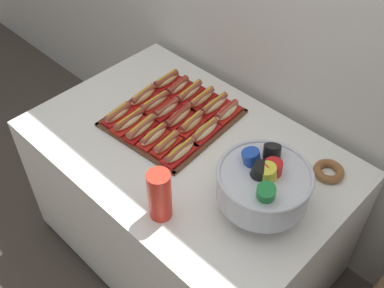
# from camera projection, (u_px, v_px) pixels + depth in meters

# --- Properties ---
(ground_plane) EXTENTS (10.00, 10.00, 0.00)m
(ground_plane) POSITION_uv_depth(u_px,v_px,m) (188.00, 247.00, 2.57)
(ground_plane) COLOR #4C4238
(buffet_table) EXTENTS (1.40, 0.93, 0.79)m
(buffet_table) POSITION_uv_depth(u_px,v_px,m) (187.00, 201.00, 2.28)
(buffet_table) COLOR white
(buffet_table) RESTS_ON ground_plane
(serving_tray) EXTENTS (0.52, 0.56, 0.01)m
(serving_tray) POSITION_uv_depth(u_px,v_px,m) (173.00, 118.00, 2.14)
(serving_tray) COLOR #56331E
(serving_tray) RESTS_ON buffet_table
(hot_dog_0) EXTENTS (0.08, 0.16, 0.06)m
(hot_dog_0) POSITION_uv_depth(u_px,v_px,m) (118.00, 114.00, 2.11)
(hot_dog_0) COLOR red
(hot_dog_0) RESTS_ON serving_tray
(hot_dog_1) EXTENTS (0.08, 0.18, 0.06)m
(hot_dog_1) POSITION_uv_depth(u_px,v_px,m) (129.00, 121.00, 2.08)
(hot_dog_1) COLOR red
(hot_dog_1) RESTS_ON serving_tray
(hot_dog_2) EXTENTS (0.08, 0.19, 0.06)m
(hot_dog_2) POSITION_uv_depth(u_px,v_px,m) (141.00, 128.00, 2.04)
(hot_dog_2) COLOR #B21414
(hot_dog_2) RESTS_ON serving_tray
(hot_dog_3) EXTENTS (0.08, 0.17, 0.06)m
(hot_dog_3) POSITION_uv_depth(u_px,v_px,m) (154.00, 136.00, 2.01)
(hot_dog_3) COLOR red
(hot_dog_3) RESTS_ON serving_tray
(hot_dog_4) EXTENTS (0.08, 0.16, 0.06)m
(hot_dog_4) POSITION_uv_depth(u_px,v_px,m) (167.00, 144.00, 1.97)
(hot_dog_4) COLOR red
(hot_dog_4) RESTS_ON serving_tray
(hot_dog_5) EXTENTS (0.08, 0.18, 0.06)m
(hot_dog_5) POSITION_uv_depth(u_px,v_px,m) (180.00, 152.00, 1.94)
(hot_dog_5) COLOR red
(hot_dog_5) RESTS_ON serving_tray
(hot_dog_6) EXTENTS (0.09, 0.18, 0.06)m
(hot_dog_6) POSITION_uv_depth(u_px,v_px,m) (143.00, 96.00, 2.20)
(hot_dog_6) COLOR red
(hot_dog_6) RESTS_ON serving_tray
(hot_dog_7) EXTENTS (0.06, 0.17, 0.06)m
(hot_dog_7) POSITION_uv_depth(u_px,v_px,m) (154.00, 103.00, 2.17)
(hot_dog_7) COLOR red
(hot_dog_7) RESTS_ON serving_tray
(hot_dog_8) EXTENTS (0.06, 0.16, 0.06)m
(hot_dog_8) POSITION_uv_depth(u_px,v_px,m) (166.00, 110.00, 2.13)
(hot_dog_8) COLOR red
(hot_dog_8) RESTS_ON serving_tray
(hot_dog_9) EXTENTS (0.09, 0.19, 0.06)m
(hot_dog_9) POSITION_uv_depth(u_px,v_px,m) (179.00, 117.00, 2.10)
(hot_dog_9) COLOR #B21414
(hot_dog_9) RESTS_ON serving_tray
(hot_dog_10) EXTENTS (0.08, 0.17, 0.06)m
(hot_dog_10) POSITION_uv_depth(u_px,v_px,m) (191.00, 123.00, 2.06)
(hot_dog_10) COLOR red
(hot_dog_10) RESTS_ON serving_tray
(hot_dog_11) EXTENTS (0.09, 0.19, 0.06)m
(hot_dog_11) POSITION_uv_depth(u_px,v_px,m) (205.00, 131.00, 2.03)
(hot_dog_11) COLOR red
(hot_dog_11) RESTS_ON serving_tray
(hot_dog_12) EXTENTS (0.07, 0.17, 0.06)m
(hot_dog_12) POSITION_uv_depth(u_px,v_px,m) (166.00, 81.00, 2.29)
(hot_dog_12) COLOR #B21414
(hot_dog_12) RESTS_ON serving_tray
(hot_dog_13) EXTENTS (0.09, 0.16, 0.06)m
(hot_dog_13) POSITION_uv_depth(u_px,v_px,m) (178.00, 87.00, 2.26)
(hot_dog_13) COLOR #B21414
(hot_dog_13) RESTS_ON serving_tray
(hot_dog_14) EXTENTS (0.08, 0.18, 0.06)m
(hot_dog_14) POSITION_uv_depth(u_px,v_px,m) (189.00, 93.00, 2.22)
(hot_dog_14) COLOR red
(hot_dog_14) RESTS_ON serving_tray
(hot_dog_15) EXTENTS (0.07, 0.18, 0.06)m
(hot_dog_15) POSITION_uv_depth(u_px,v_px,m) (202.00, 99.00, 2.19)
(hot_dog_15) COLOR #B21414
(hot_dog_15) RESTS_ON serving_tray
(hot_dog_16) EXTENTS (0.07, 0.18, 0.06)m
(hot_dog_16) POSITION_uv_depth(u_px,v_px,m) (214.00, 105.00, 2.15)
(hot_dog_16) COLOR red
(hot_dog_16) RESTS_ON serving_tray
(hot_dog_17) EXTENTS (0.08, 0.17, 0.06)m
(hot_dog_17) POSITION_uv_depth(u_px,v_px,m) (227.00, 112.00, 2.12)
(hot_dog_17) COLOR red
(hot_dog_17) RESTS_ON serving_tray
(punch_bowl) EXTENTS (0.35, 0.35, 0.25)m
(punch_bowl) POSITION_uv_depth(u_px,v_px,m) (264.00, 183.00, 1.68)
(punch_bowl) COLOR silver
(punch_bowl) RESTS_ON buffet_table
(cup_stack) EXTENTS (0.09, 0.09, 0.22)m
(cup_stack) POSITION_uv_depth(u_px,v_px,m) (160.00, 195.00, 1.68)
(cup_stack) COLOR red
(cup_stack) RESTS_ON buffet_table
(donut) EXTENTS (0.13, 0.13, 0.03)m
(donut) POSITION_uv_depth(u_px,v_px,m) (329.00, 171.00, 1.89)
(donut) COLOR brown
(donut) RESTS_ON buffet_table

